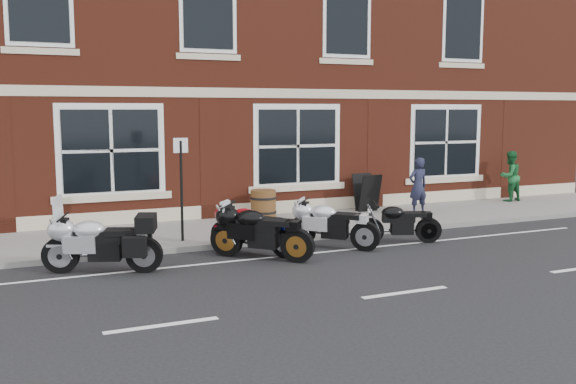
% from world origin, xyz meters
% --- Properties ---
extents(ground, '(80.00, 80.00, 0.00)m').
position_xyz_m(ground, '(0.00, 0.00, 0.00)').
color(ground, black).
rests_on(ground, ground).
extents(sidewalk, '(30.00, 3.00, 0.12)m').
position_xyz_m(sidewalk, '(0.00, 3.00, 0.06)').
color(sidewalk, slate).
rests_on(sidewalk, ground).
extents(kerb, '(30.00, 0.16, 0.12)m').
position_xyz_m(kerb, '(0.00, 1.42, 0.06)').
color(kerb, slate).
rests_on(kerb, ground).
extents(pub_building, '(24.00, 12.00, 12.00)m').
position_xyz_m(pub_building, '(0.00, 10.50, 6.00)').
color(pub_building, '#5E2214').
rests_on(pub_building, ground).
extents(moto_touring_silver, '(2.08, 0.97, 1.44)m').
position_xyz_m(moto_touring_silver, '(-4.39, 0.35, 0.59)').
color(moto_touring_silver, black).
rests_on(moto_touring_silver, ground).
extents(moto_sport_red, '(1.37, 1.77, 0.95)m').
position_xyz_m(moto_sport_red, '(-1.26, 0.68, 0.54)').
color(moto_sport_red, black).
rests_on(moto_sport_red, ground).
extents(moto_sport_black, '(1.66, 1.68, 1.00)m').
position_xyz_m(moto_sport_black, '(-1.31, 0.18, 0.57)').
color(moto_sport_black, black).
rests_on(moto_sport_black, ground).
extents(moto_sport_silver, '(1.53, 1.61, 0.94)m').
position_xyz_m(moto_sport_silver, '(0.48, 0.51, 0.54)').
color(moto_sport_silver, black).
rests_on(moto_sport_silver, ground).
extents(moto_naked_black, '(1.80, 0.77, 0.84)m').
position_xyz_m(moto_naked_black, '(2.08, 0.37, 0.48)').
color(moto_naked_black, black).
rests_on(moto_naked_black, ground).
extents(pedestrian_left, '(0.57, 0.38, 1.56)m').
position_xyz_m(pedestrian_left, '(4.36, 2.87, 0.90)').
color(pedestrian_left, '#1C1E33').
rests_on(pedestrian_left, sidewalk).
extents(pedestrian_right, '(0.80, 0.65, 1.57)m').
position_xyz_m(pedestrian_right, '(8.50, 3.86, 0.90)').
color(pedestrian_right, '#1A5B2B').
rests_on(pedestrian_right, sidewalk).
extents(a_board_sign, '(0.66, 0.46, 1.06)m').
position_xyz_m(a_board_sign, '(3.39, 3.94, 0.65)').
color(a_board_sign, black).
rests_on(a_board_sign, sidewalk).
extents(barrel_planter, '(0.69, 0.69, 0.77)m').
position_xyz_m(barrel_planter, '(0.21, 3.84, 0.50)').
color(barrel_planter, '#552416').
rests_on(barrel_planter, sidewalk).
extents(parking_sign, '(0.32, 0.06, 2.24)m').
position_xyz_m(parking_sign, '(-2.42, 1.99, 1.42)').
color(parking_sign, black).
rests_on(parking_sign, sidewalk).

